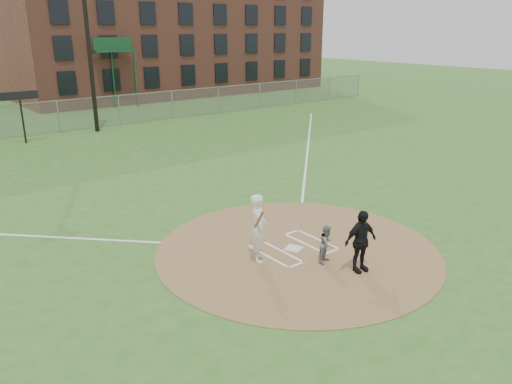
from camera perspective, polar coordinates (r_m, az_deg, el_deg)
ground at (r=15.05m, az=4.73°, el=-6.60°), size 140.00×140.00×0.00m
dirt_circle at (r=15.04m, az=4.73°, el=-6.57°), size 8.40×8.40×0.02m
home_plate at (r=15.03m, az=4.32°, el=-6.47°), size 0.62×0.62×0.03m
foul_line_first at (r=27.12m, az=5.91°, el=4.77°), size 17.04×17.04×0.01m
catcher at (r=14.17m, az=8.10°, el=-5.88°), size 0.64×0.57×1.09m
umpire at (r=13.68m, az=11.87°, el=-5.53°), size 1.07×0.58×1.74m
batters_boxes at (r=15.14m, az=4.34°, el=-6.33°), size 2.08×1.88×0.01m
batter_at_plate at (r=13.95m, az=0.30°, el=-4.09°), size 0.81×1.13×1.97m
outfield_fence at (r=33.71m, az=-21.65°, el=8.01°), size 56.08×0.08×2.03m
brick_warehouse at (r=54.21m, az=-10.74°, el=19.30°), size 30.00×17.17×15.00m
light_pole at (r=32.96m, az=-18.83°, el=17.93°), size 1.20×0.30×12.22m
scoreboard_sign at (r=31.17m, az=-25.37°, el=9.35°), size 2.00×0.10×2.93m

